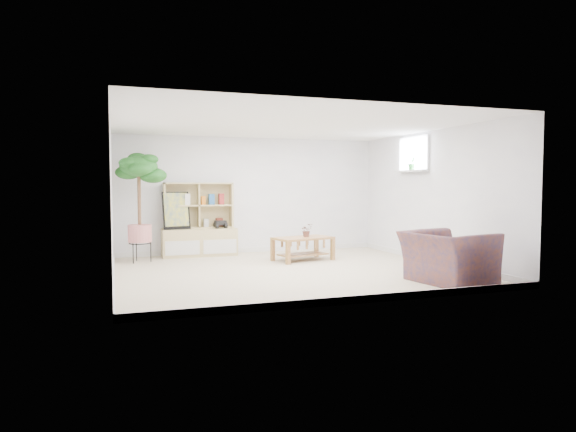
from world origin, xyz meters
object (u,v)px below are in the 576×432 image
object	(u,v)px
storage_unit	(199,219)
coffee_table	(303,249)
floor_tree	(139,207)
armchair	(448,254)

from	to	relation	value
storage_unit	coffee_table	distance (m)	2.19
floor_tree	armchair	bearing A→B (deg)	-40.34
coffee_table	armchair	size ratio (longest dim) A/B	0.95
storage_unit	floor_tree	xyz separation A→B (m)	(-1.16, -0.47, 0.28)
coffee_table	armchair	bearing A→B (deg)	-80.52
coffee_table	floor_tree	bearing A→B (deg)	150.66
storage_unit	armchair	distance (m)	4.96
storage_unit	armchair	bearing A→B (deg)	-53.36
storage_unit	coffee_table	size ratio (longest dim) A/B	1.36
armchair	floor_tree	bearing A→B (deg)	40.22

